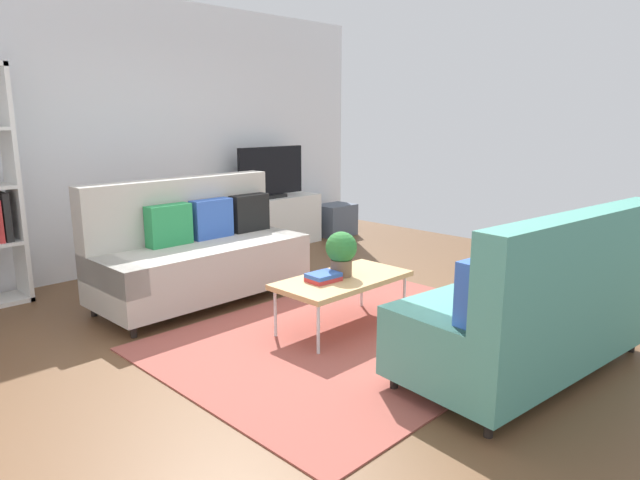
% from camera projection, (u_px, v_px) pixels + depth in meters
% --- Properties ---
extents(ground_plane, '(7.68, 7.68, 0.00)m').
position_uv_depth(ground_plane, '(319.00, 328.00, 4.50)').
color(ground_plane, brown).
extents(wall_far, '(6.40, 0.12, 2.90)m').
position_uv_depth(wall_far, '(137.00, 135.00, 6.11)').
color(wall_far, silver).
rests_on(wall_far, ground_plane).
extents(area_rug, '(2.90, 2.20, 0.01)m').
position_uv_depth(area_rug, '(357.00, 336.00, 4.32)').
color(area_rug, '#9E4C42').
rests_on(area_rug, ground_plane).
extents(couch_beige, '(1.91, 0.87, 1.10)m').
position_uv_depth(couch_beige, '(198.00, 252.00, 5.10)').
color(couch_beige, '#B2ADA3').
rests_on(couch_beige, ground_plane).
extents(couch_green, '(1.98, 1.03, 1.10)m').
position_uv_depth(couch_green, '(535.00, 309.00, 3.61)').
color(couch_green, teal).
rests_on(couch_green, ground_plane).
extents(coffee_table, '(1.10, 0.56, 0.42)m').
position_uv_depth(coffee_table, '(343.00, 281.00, 4.40)').
color(coffee_table, tan).
rests_on(coffee_table, ground_plane).
extents(tv_console, '(1.40, 0.44, 0.64)m').
position_uv_depth(tv_console, '(271.00, 222.00, 7.22)').
color(tv_console, silver).
rests_on(tv_console, ground_plane).
extents(tv, '(1.00, 0.20, 0.64)m').
position_uv_depth(tv, '(271.00, 173.00, 7.07)').
color(tv, black).
rests_on(tv, tv_console).
extents(storage_trunk, '(0.52, 0.40, 0.44)m').
position_uv_depth(storage_trunk, '(335.00, 220.00, 7.94)').
color(storage_trunk, '#4C5666').
rests_on(storage_trunk, ground_plane).
extents(potted_plant, '(0.25, 0.25, 0.35)m').
position_uv_depth(potted_plant, '(341.00, 251.00, 4.41)').
color(potted_plant, brown).
rests_on(potted_plant, coffee_table).
extents(table_book_0, '(0.25, 0.20, 0.03)m').
position_uv_depth(table_book_0, '(323.00, 279.00, 4.30)').
color(table_book_0, red).
rests_on(table_book_0, coffee_table).
extents(table_book_1, '(0.25, 0.19, 0.03)m').
position_uv_depth(table_book_1, '(323.00, 275.00, 4.29)').
color(table_book_1, '#3359B2').
rests_on(table_book_1, table_book_0).
extents(vase_0, '(0.08, 0.08, 0.17)m').
position_uv_depth(vase_0, '(231.00, 195.00, 6.77)').
color(vase_0, '#33B29E').
rests_on(vase_0, tv_console).
extents(vase_1, '(0.11, 0.11, 0.14)m').
position_uv_depth(vase_1, '(240.00, 195.00, 6.87)').
color(vase_1, '#4C72B2').
rests_on(vase_1, tv_console).
extents(bottle_0, '(0.05, 0.05, 0.18)m').
position_uv_depth(bottle_0, '(256.00, 193.00, 6.92)').
color(bottle_0, '#262626').
rests_on(bottle_0, tv_console).
extents(bottle_1, '(0.05, 0.05, 0.18)m').
position_uv_depth(bottle_1, '(262.00, 192.00, 6.99)').
color(bottle_1, '#3359B2').
rests_on(bottle_1, tv_console).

